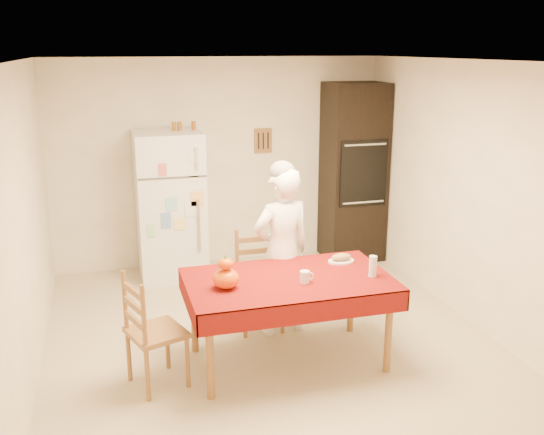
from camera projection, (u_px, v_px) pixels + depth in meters
name	position (u px, v px, depth m)	size (l,w,h in m)	color
floor	(269.00, 339.00, 5.61)	(4.50, 4.50, 0.00)	#C5B48E
room_shell	(268.00, 167.00, 5.18)	(4.02, 4.52, 2.51)	white
refrigerator	(170.00, 206.00, 6.95)	(0.75, 0.74, 1.70)	white
oven_cabinet	(353.00, 173.00, 7.53)	(0.70, 0.62, 2.20)	black
dining_table	(288.00, 286.00, 5.03)	(1.70, 1.00, 0.76)	brown
chair_far	(258.00, 276.00, 5.77)	(0.43, 0.41, 0.95)	brown
chair_left	(148.00, 328.00, 4.70)	(0.52, 0.53, 0.95)	brown
seated_woman	(282.00, 252.00, 5.57)	(0.58, 0.38, 1.58)	white
coffee_mug	(305.00, 277.00, 4.91)	(0.08, 0.08, 0.10)	silver
pumpkin_lower	(226.00, 279.00, 4.79)	(0.21, 0.21, 0.16)	#DC6105
pumpkin_upper	(226.00, 264.00, 4.76)	(0.12, 0.12, 0.09)	#CD5A04
wine_glass	(373.00, 266.00, 5.04)	(0.07, 0.07, 0.18)	silver
bread_plate	(341.00, 261.00, 5.39)	(0.24, 0.24, 0.02)	white
bread_loaf	(341.00, 257.00, 5.38)	(0.18, 0.10, 0.06)	tan
spice_jar_left	(174.00, 126.00, 6.78)	(0.05, 0.05, 0.10)	brown
spice_jar_mid	(180.00, 126.00, 6.79)	(0.05, 0.05, 0.10)	brown
spice_jar_right	(194.00, 126.00, 6.83)	(0.05, 0.05, 0.10)	brown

